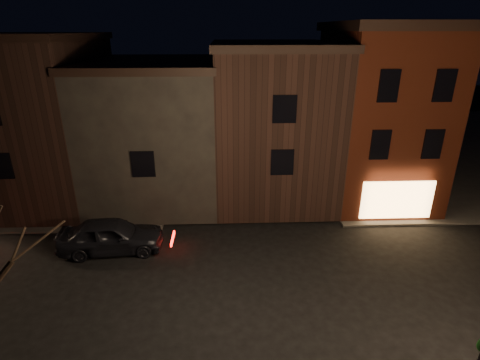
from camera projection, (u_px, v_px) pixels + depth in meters
name	position (u px, v px, depth m)	size (l,w,h in m)	color
ground	(262.00, 288.00, 15.91)	(120.00, 120.00, 0.00)	black
sidewalk_far_right	(454.00, 145.00, 35.16)	(30.00, 30.00, 0.12)	#2D2B28
sidewalk_far_left	(20.00, 151.00, 33.67)	(30.00, 30.00, 0.12)	#2D2B28
corner_building	(379.00, 113.00, 22.96)	(6.50, 8.50, 10.50)	#4C1A0D
row_building_a	(272.00, 120.00, 23.88)	(7.30, 10.30, 9.40)	black
row_building_b	(158.00, 129.00, 23.80)	(7.80, 10.30, 8.40)	black
row_building_c	(40.00, 118.00, 23.25)	(7.30, 10.30, 9.90)	black
parked_car_a	(111.00, 235.00, 18.28)	(2.00, 4.97, 1.69)	black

